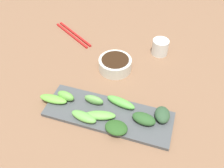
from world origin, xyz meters
The scene contains 14 objects.
tabletop centered at (0.00, 0.00, 0.01)m, with size 2.10×2.10×0.02m, color brown.
sauce_bowl centered at (-0.11, -0.03, 0.05)m, with size 0.12×0.12×0.05m.
serving_plate centered at (0.10, 0.01, 0.03)m, with size 0.13×0.39×0.01m, color #484E50.
broccoli_stalk_0 centered at (0.06, 0.04, 0.04)m, with size 0.03×0.10×0.02m, color #5CB446.
broccoli_stalk_1 centered at (0.09, -0.14, 0.05)m, with size 0.03×0.06×0.03m, color #65AE44.
broccoli_leafy_2 centered at (0.07, 0.17, 0.05)m, with size 0.06×0.05×0.03m, color #2F5132.
broccoli_stalk_3 centered at (0.08, -0.04, 0.05)m, with size 0.02×0.06×0.03m, color #68AA50.
broccoli_leafy_4 centered at (0.15, 0.05, 0.04)m, with size 0.05×0.07×0.02m, color #295620.
broccoli_leafy_5 centered at (0.10, 0.12, 0.05)m, with size 0.04×0.07×0.03m, color #2D5A29.
broccoli_stalk_6 centered at (0.15, -0.05, 0.04)m, with size 0.03×0.08×0.02m, color #66B04D.
broccoli_stalk_7 centered at (0.13, -0.01, 0.04)m, with size 0.03×0.09×0.02m, color #67B44A.
broccoli_stalk_8 centered at (0.11, -0.17, 0.04)m, with size 0.03×0.09×0.02m, color #6ABB42.
chopsticks centered at (-0.26, -0.27, 0.02)m, with size 0.14×0.21×0.01m.
tea_cup centered at (-0.25, 0.11, 0.05)m, with size 0.06×0.06×0.06m, color white.
Camera 1 is at (0.54, 0.16, 0.63)m, focal length 39.28 mm.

